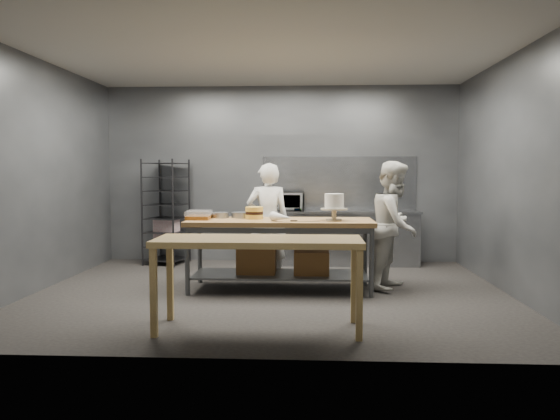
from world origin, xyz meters
The scene contains 16 objects.
ground centered at (0.00, 0.00, 0.00)m, with size 6.00×6.00×0.00m, color black.
back_wall centered at (0.00, 2.50, 1.50)m, with size 6.00×0.04×3.00m, color #4C4F54.
work_table centered at (0.11, 0.18, 0.57)m, with size 2.40×0.90×0.92m.
near_counter centered at (0.00, -1.65, 0.81)m, with size 2.00×0.70×0.90m.
back_counter centered at (1.00, 2.18, 0.45)m, with size 2.60×0.60×0.90m.
splashback_panel centered at (1.00, 2.48, 1.35)m, with size 2.60×0.02×0.90m, color slate.
speed_rack centered at (-1.90, 2.10, 0.86)m, with size 0.73×0.77×1.75m.
chef_behind centered at (-0.10, 0.87, 0.83)m, with size 0.61×0.40×1.66m, color silver.
chef_right centered at (1.62, 0.34, 0.84)m, with size 0.82×0.64×1.68m, color beige.
microwave centered at (0.13, 2.18, 1.05)m, with size 0.54×0.37×0.30m, color black.
frosted_cake_stand centered at (0.81, 0.06, 1.14)m, with size 0.34×0.34×0.34m.
layer_cake centered at (-0.23, 0.26, 1.00)m, with size 0.23×0.23×0.16m.
cake_pans centered at (-0.54, 0.43, 0.96)m, with size 0.55×0.31×0.07m.
piping_bag centered at (0.15, -0.15, 0.98)m, with size 0.12×0.12×0.38m, color white.
offset_spatula centered at (0.39, -0.07, 0.93)m, with size 0.36×0.02×0.02m.
pastry_clamshells centered at (-0.96, 0.20, 0.98)m, with size 0.33×0.43×0.11m.
Camera 1 is at (0.49, -6.88, 1.54)m, focal length 35.00 mm.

